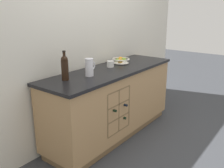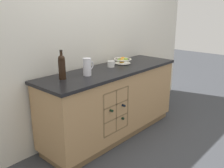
{
  "view_description": "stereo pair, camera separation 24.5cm",
  "coord_description": "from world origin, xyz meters",
  "px_view_note": "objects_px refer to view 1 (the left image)",
  "views": [
    {
      "loc": [
        -2.41,
        -1.84,
        1.63
      ],
      "look_at": [
        0.0,
        0.0,
        0.7
      ],
      "focal_mm": 40.0,
      "sensor_mm": 36.0,
      "label": 1
    },
    {
      "loc": [
        -2.25,
        -2.03,
        1.63
      ],
      "look_at": [
        0.0,
        0.0,
        0.7
      ],
      "focal_mm": 40.0,
      "sensor_mm": 36.0,
      "label": 2
    }
  ],
  "objects_px": {
    "white_pitcher": "(90,67)",
    "standing_wine_bottle": "(65,67)",
    "fruit_bowl": "(121,60)",
    "ceramic_mug": "(111,64)"
  },
  "relations": [
    {
      "from": "white_pitcher",
      "to": "ceramic_mug",
      "type": "height_order",
      "value": "white_pitcher"
    },
    {
      "from": "ceramic_mug",
      "to": "white_pitcher",
      "type": "bearing_deg",
      "value": -170.36
    },
    {
      "from": "ceramic_mug",
      "to": "fruit_bowl",
      "type": "bearing_deg",
      "value": 3.97
    },
    {
      "from": "fruit_bowl",
      "to": "ceramic_mug",
      "type": "xyz_separation_m",
      "value": [
        -0.25,
        -0.02,
        -0.0
      ]
    },
    {
      "from": "ceramic_mug",
      "to": "standing_wine_bottle",
      "type": "relative_size",
      "value": 0.4
    },
    {
      "from": "fruit_bowl",
      "to": "white_pitcher",
      "type": "relative_size",
      "value": 1.22
    },
    {
      "from": "white_pitcher",
      "to": "standing_wine_bottle",
      "type": "distance_m",
      "value": 0.3
    },
    {
      "from": "white_pitcher",
      "to": "ceramic_mug",
      "type": "distance_m",
      "value": 0.5
    },
    {
      "from": "fruit_bowl",
      "to": "white_pitcher",
      "type": "xyz_separation_m",
      "value": [
        -0.74,
        -0.1,
        0.06
      ]
    },
    {
      "from": "white_pitcher",
      "to": "standing_wine_bottle",
      "type": "height_order",
      "value": "standing_wine_bottle"
    }
  ]
}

